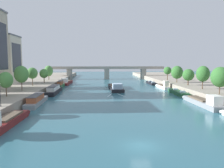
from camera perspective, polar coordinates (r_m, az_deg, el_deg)
The scene contains 27 objects.
ground_plane at distance 27.58m, azimuth 7.90°, elevation -16.23°, with size 400.00×400.00×0.00m, color #2D6070.
quay_left at distance 87.69m, azimuth -27.16°, elevation -0.72°, with size 36.00×170.00×2.19m, color gray.
quay_right at distance 92.42m, azimuth 25.60°, elevation -0.33°, with size 36.00×170.00×2.19m, color gray.
barge_midriver at distance 79.16m, azimuth 0.97°, elevation -0.88°, with size 4.67×21.06×2.87m.
wake_behind_barge at distance 65.83m, azimuth 0.89°, elevation -3.04°, with size 5.60×5.92×0.03m.
moored_boat_left_midway at distance 38.04m, azimuth -27.25°, elevation -9.04°, with size 3.18×14.51×3.31m.
moored_boat_left_lone at distance 55.03m, azimuth -19.73°, elevation -4.14°, with size 3.06×14.67×2.47m.
moored_boat_left_far at distance 72.21m, azimuth -15.41°, elevation -1.58°, with size 2.97×16.65×2.64m.
moored_boat_left_near at distance 87.28m, azimuth -13.77°, elevation -0.19°, with size 1.89×10.26×2.84m.
moored_boat_left_end at distance 100.29m, azimuth -12.20°, elevation 0.49°, with size 3.68×16.43×3.15m.
moored_boat_right_end at distance 54.77m, azimuth 23.53°, elevation -4.42°, with size 3.07×16.43×3.21m.
moored_boat_right_far at distance 70.74m, azimuth 17.45°, elevation -2.20°, with size 3.13×13.60×2.26m.
moored_boat_right_second at distance 84.54m, azimuth 13.63°, elevation -0.55°, with size 2.27×12.29×3.32m.
moored_boat_right_downstream at distance 99.78m, azimuth 10.57°, elevation 0.26°, with size 2.52×12.65×2.09m.
tree_left_midway at distance 55.82m, azimuth -26.79°, elevation 0.99°, with size 3.30×3.30×5.86m.
tree_left_far at distance 65.77m, azimuth -23.30°, elevation 2.43°, with size 4.00×4.00×7.10m.
tree_left_third at distance 76.34m, azimuth -20.76°, elevation 2.75°, with size 3.58×3.58×6.28m.
tree_left_second at distance 87.44m, azimuth -17.92°, elevation 2.71°, with size 3.42×3.42×5.39m.
tree_left_end_of_row at distance 99.28m, azimuth -16.75°, elevation 3.40°, with size 3.77×3.77×6.50m.
tree_right_third at distance 59.87m, azimuth 27.20°, elevation 1.69°, with size 4.58×4.58×6.96m.
tree_right_past_mid at distance 68.94m, azimuth 23.36°, elevation 2.53°, with size 3.94×3.94×7.00m.
tree_right_distant at distance 78.37m, azimuth 19.93°, elevation 2.33°, with size 3.98×3.98×5.69m.
tree_right_by_lamp at distance 87.76m, azimuth 17.17°, elevation 3.02°, with size 4.59×4.59×6.59m.
tree_right_second at distance 96.89m, azimuth 14.78°, elevation 3.51°, with size 3.38×3.38×5.99m.
lamppost_left_bank at distance 43.84m, azimuth -28.01°, elevation -2.31°, with size 0.28×0.28×4.38m.
building_left_far_end at distance 90.06m, azimuth -27.29°, elevation 5.95°, with size 10.31×11.46×18.21m.
bridge_far at distance 125.82m, azimuth -1.41°, elevation 3.55°, with size 68.13×4.40×7.58m.
Camera 1 is at (-5.32, -24.97, 10.44)m, focal length 33.82 mm.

